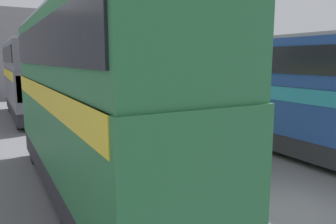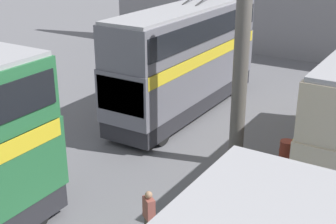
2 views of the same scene
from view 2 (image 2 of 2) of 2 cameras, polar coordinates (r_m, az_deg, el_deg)
name	(u,v)px [view 2 (image 2 of 2)]	position (r m, az deg, el deg)	size (l,w,h in m)	color
support_column_far	(241,65)	(17.13, 8.86, 5.68)	(1.00, 1.00, 8.29)	#605B56
bus_right_far	(186,54)	(22.66, 2.24, 7.13)	(10.64, 2.54, 5.86)	black
person_aisle_midway	(149,215)	(13.88, -2.33, -12.44)	(0.43, 0.48, 1.66)	#473D33
oil_drum	(286,151)	(19.10, 14.23, -4.61)	(0.58, 0.58, 0.84)	#933828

